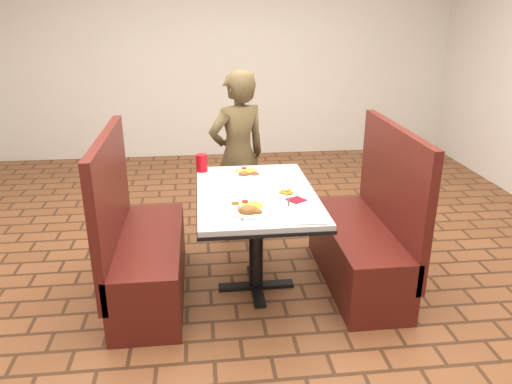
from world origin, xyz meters
TOP-DOWN VIEW (x-y plane):
  - room at (0.00, 0.00)m, footprint 7.00×7.04m
  - dining_table at (0.00, 0.00)m, footprint 0.81×1.21m
  - booth_bench_left at (-0.80, 0.00)m, footprint 0.47×1.20m
  - booth_bench_right at (0.80, 0.00)m, footprint 0.47×1.20m
  - diner_person at (-0.05, 0.92)m, footprint 0.63×0.54m
  - near_dinner_plate at (-0.08, -0.33)m, footprint 0.28×0.28m
  - far_dinner_plate at (-0.02, 0.38)m, footprint 0.25×0.25m
  - plantain_plate at (0.20, -0.07)m, footprint 0.16×0.16m
  - maroon_napkin at (0.25, -0.18)m, footprint 0.14×0.14m
  - spoon_utensil at (0.18, -0.23)m, footprint 0.03×0.13m
  - red_tumbler at (-0.36, 0.50)m, footprint 0.09×0.09m
  - paper_napkin at (0.26, -0.51)m, footprint 0.20×0.15m
  - knife_utensil at (-0.06, -0.38)m, footprint 0.02×0.16m
  - fork_utensil at (-0.13, -0.41)m, footprint 0.03×0.15m
  - lettuce_shreds at (0.04, 0.06)m, footprint 0.28×0.32m

SIDE VIEW (x-z plane):
  - booth_bench_left at x=-0.80m, z-range -0.26..0.92m
  - booth_bench_right at x=0.80m, z-range -0.26..0.92m
  - dining_table at x=0.00m, z-range 0.28..1.03m
  - diner_person at x=-0.05m, z-range 0.00..1.46m
  - lettuce_shreds at x=0.04m, z-range 0.75..0.75m
  - maroon_napkin at x=0.25m, z-range 0.75..0.75m
  - spoon_utensil at x=0.18m, z-range 0.75..0.76m
  - paper_napkin at x=0.26m, z-range 0.75..0.76m
  - knife_utensil at x=-0.06m, z-range 0.76..0.76m
  - plantain_plate at x=0.20m, z-range 0.75..0.77m
  - fork_utensil at x=-0.13m, z-range 0.76..0.76m
  - far_dinner_plate at x=-0.02m, z-range 0.74..0.80m
  - near_dinner_plate at x=-0.08m, z-range 0.74..0.82m
  - red_tumbler at x=-0.36m, z-range 0.75..0.88m
  - room at x=0.00m, z-range 0.50..3.32m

